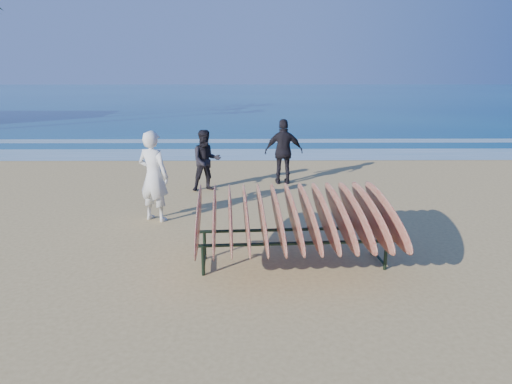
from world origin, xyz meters
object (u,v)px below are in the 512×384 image
person_white (154,176)px  person_dark_a (206,161)px  person_dark_b (284,152)px  surfboard_rack (293,217)px

person_white → person_dark_a: (0.88, 2.50, -0.15)m
person_dark_a → person_dark_b: person_dark_b is taller
person_white → person_dark_a: 2.66m
person_dark_a → person_dark_b: 2.28m
person_white → person_dark_a: bearing=-84.6°
person_dark_a → person_dark_b: bearing=3.1°
surfboard_rack → person_dark_a: person_dark_a is taller
person_dark_b → surfboard_rack: bearing=86.6°
surfboard_rack → person_dark_a: (-1.90, 4.89, -0.02)m
person_dark_a → person_white: bearing=-126.8°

